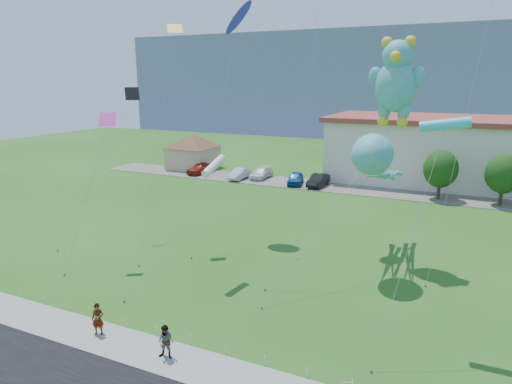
{
  "coord_description": "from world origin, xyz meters",
  "views": [
    {
      "loc": [
        12.36,
        -18.01,
        12.61
      ],
      "look_at": [
        0.22,
        8.0,
        5.59
      ],
      "focal_mm": 32.0,
      "sensor_mm": 36.0,
      "label": 1
    }
  ],
  "objects_px": {
    "parked_car_black": "(318,180)",
    "pavilion": "(193,148)",
    "parked_car_red": "(200,168)",
    "parked_car_white": "(261,173)",
    "parked_car_blue": "(295,178)",
    "pedestrian_right": "(166,342)",
    "teddy_bear_kite": "(396,80)",
    "octopus_kite": "(376,164)",
    "pedestrian_left": "(98,319)",
    "parked_car_silver": "(239,174)"
  },
  "relations": [
    {
      "from": "pedestrian_right",
      "to": "parked_car_black",
      "type": "xyz_separation_m",
      "value": [
        -4.4,
        37.17,
        -0.11
      ]
    },
    {
      "from": "parked_car_silver",
      "to": "parked_car_blue",
      "type": "bearing_deg",
      "value": 1.65
    },
    {
      "from": "parked_car_white",
      "to": "teddy_bear_kite",
      "type": "bearing_deg",
      "value": -48.43
    },
    {
      "from": "pavilion",
      "to": "octopus_kite",
      "type": "xyz_separation_m",
      "value": [
        30.96,
        -25.6,
        4.22
      ]
    },
    {
      "from": "pedestrian_left",
      "to": "teddy_bear_kite",
      "type": "bearing_deg",
      "value": 31.59
    },
    {
      "from": "parked_car_red",
      "to": "teddy_bear_kite",
      "type": "relative_size",
      "value": 0.29
    },
    {
      "from": "pedestrian_left",
      "to": "parked_car_black",
      "type": "bearing_deg",
      "value": 64.55
    },
    {
      "from": "pedestrian_right",
      "to": "parked_car_red",
      "type": "xyz_separation_m",
      "value": [
        -21.53,
        37.73,
        -0.08
      ]
    },
    {
      "from": "pedestrian_left",
      "to": "parked_car_black",
      "type": "height_order",
      "value": "pedestrian_left"
    },
    {
      "from": "parked_car_blue",
      "to": "parked_car_black",
      "type": "height_order",
      "value": "parked_car_blue"
    },
    {
      "from": "teddy_bear_kite",
      "to": "parked_car_silver",
      "type": "bearing_deg",
      "value": 138.5
    },
    {
      "from": "pavilion",
      "to": "pedestrian_left",
      "type": "height_order",
      "value": "pavilion"
    },
    {
      "from": "parked_car_red",
      "to": "parked_car_white",
      "type": "relative_size",
      "value": 0.96
    },
    {
      "from": "pedestrian_right",
      "to": "teddy_bear_kite",
      "type": "relative_size",
      "value": 0.11
    },
    {
      "from": "parked_car_silver",
      "to": "parked_car_white",
      "type": "relative_size",
      "value": 0.89
    },
    {
      "from": "pedestrian_right",
      "to": "octopus_kite",
      "type": "relative_size",
      "value": 0.13
    },
    {
      "from": "pavilion",
      "to": "pedestrian_right",
      "type": "xyz_separation_m",
      "value": [
        24.68,
        -40.79,
        -2.11
      ]
    },
    {
      "from": "pedestrian_left",
      "to": "parked_car_blue",
      "type": "xyz_separation_m",
      "value": [
        -3.0,
        36.86,
        -0.13
      ]
    },
    {
      "from": "pedestrian_right",
      "to": "parked_car_red",
      "type": "bearing_deg",
      "value": 108.52
    },
    {
      "from": "pavilion",
      "to": "pedestrian_right",
      "type": "height_order",
      "value": "pavilion"
    },
    {
      "from": "parked_car_blue",
      "to": "pavilion",
      "type": "bearing_deg",
      "value": 154.42
    },
    {
      "from": "parked_car_red",
      "to": "octopus_kite",
      "type": "xyz_separation_m",
      "value": [
        27.81,
        -22.54,
        6.41
      ]
    },
    {
      "from": "pedestrian_right",
      "to": "parked_car_red",
      "type": "relative_size",
      "value": 0.36
    },
    {
      "from": "parked_car_silver",
      "to": "parked_car_black",
      "type": "relative_size",
      "value": 0.93
    },
    {
      "from": "parked_car_red",
      "to": "parked_car_black",
      "type": "bearing_deg",
      "value": 6.63
    },
    {
      "from": "parked_car_silver",
      "to": "pavilion",
      "type": "bearing_deg",
      "value": 158.08
    },
    {
      "from": "parked_car_black",
      "to": "teddy_bear_kite",
      "type": "relative_size",
      "value": 0.29
    },
    {
      "from": "octopus_kite",
      "to": "teddy_bear_kite",
      "type": "relative_size",
      "value": 0.81
    },
    {
      "from": "parked_car_red",
      "to": "teddy_bear_kite",
      "type": "distance_m",
      "value": 36.79
    },
    {
      "from": "pavilion",
      "to": "pedestrian_left",
      "type": "bearing_deg",
      "value": -63.35
    },
    {
      "from": "parked_car_red",
      "to": "parked_car_blue",
      "type": "xyz_separation_m",
      "value": [
        14.21,
        -0.64,
        -0.03
      ]
    },
    {
      "from": "parked_car_red",
      "to": "parked_car_silver",
      "type": "relative_size",
      "value": 1.08
    },
    {
      "from": "pedestrian_left",
      "to": "parked_car_red",
      "type": "distance_m",
      "value": 41.26
    },
    {
      "from": "pavilion",
      "to": "parked_car_red",
      "type": "bearing_deg",
      "value": -44.19
    },
    {
      "from": "parked_car_black",
      "to": "parked_car_blue",
      "type": "bearing_deg",
      "value": -176.43
    },
    {
      "from": "pavilion",
      "to": "parked_car_blue",
      "type": "height_order",
      "value": "pavilion"
    },
    {
      "from": "parked_car_red",
      "to": "parked_car_white",
      "type": "bearing_deg",
      "value": 14.06
    },
    {
      "from": "parked_car_silver",
      "to": "parked_car_blue",
      "type": "distance_m",
      "value": 7.72
    },
    {
      "from": "pavilion",
      "to": "octopus_kite",
      "type": "distance_m",
      "value": 40.4
    },
    {
      "from": "pedestrian_left",
      "to": "teddy_bear_kite",
      "type": "xyz_separation_m",
      "value": [
        11.17,
        17.3,
        11.74
      ]
    },
    {
      "from": "parked_car_blue",
      "to": "parked_car_white",
      "type": "bearing_deg",
      "value": 150.67
    },
    {
      "from": "parked_car_red",
      "to": "parked_car_white",
      "type": "distance_m",
      "value": 8.92
    },
    {
      "from": "pedestrian_right",
      "to": "parked_car_white",
      "type": "xyz_separation_m",
      "value": [
        -12.65,
        38.59,
        -0.17
      ]
    },
    {
      "from": "parked_car_black",
      "to": "pavilion",
      "type": "bearing_deg",
      "value": 171.78
    },
    {
      "from": "pedestrian_right",
      "to": "parked_car_blue",
      "type": "xyz_separation_m",
      "value": [
        -7.32,
        37.08,
        -0.11
      ]
    },
    {
      "from": "parked_car_white",
      "to": "octopus_kite",
      "type": "bearing_deg",
      "value": -52.24
    },
    {
      "from": "parked_car_blue",
      "to": "teddy_bear_kite",
      "type": "relative_size",
      "value": 0.28
    },
    {
      "from": "pedestrian_right",
      "to": "parked_car_blue",
      "type": "height_order",
      "value": "pedestrian_right"
    },
    {
      "from": "parked_car_red",
      "to": "pedestrian_left",
      "type": "bearing_deg",
      "value": -56.85
    },
    {
      "from": "parked_car_black",
      "to": "parked_car_white",
      "type": "bearing_deg",
      "value": 172.12
    }
  ]
}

